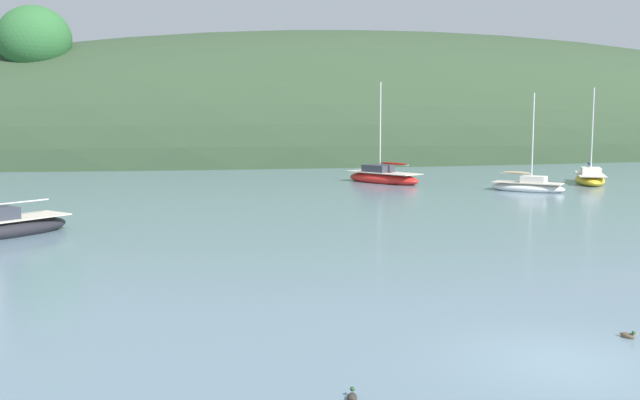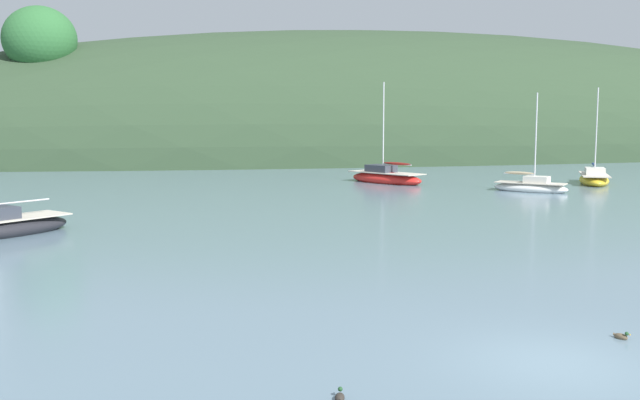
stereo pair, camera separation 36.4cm
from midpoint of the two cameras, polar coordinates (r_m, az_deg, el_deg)
The scene contains 8 objects.
ground_plane at distance 16.69m, azimuth 17.81°, elevation -11.88°, with size 400.00×400.00×0.00m, color slate.
far_shoreline_hill at distance 92.60m, azimuth 6.41°, elevation 3.44°, with size 150.00×36.00×31.47m.
sailboat_orange_cutter at distance 51.93m, azimuth 15.64°, elevation 1.02°, with size 4.73×4.74×6.84m.
sailboat_white_near at distance 56.49m, azimuth 4.70°, elevation 1.76°, with size 5.22×6.95×7.89m.
sailboat_red_portside at distance 59.18m, azimuth 20.05°, elevation 1.57°, with size 4.88×6.33×7.41m.
sailboat_grey_yawl at distance 34.53m, azimuth -23.76°, elevation -1.96°, with size 6.09×5.52×7.40m.
duck_trailing at distance 13.97m, azimuth 1.73°, elevation -15.04°, with size 0.28×0.42×0.24m.
duck_lone_left at distance 18.89m, azimuth 22.25°, elevation -9.71°, with size 0.29×0.41×0.24m.
Camera 1 is at (-8.90, -13.19, 5.22)m, focal length 41.25 mm.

